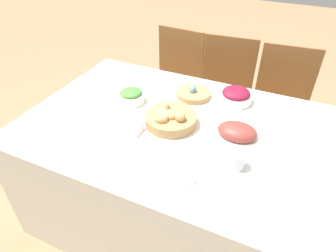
# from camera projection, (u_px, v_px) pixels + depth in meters

# --- Properties ---
(ground_plane) EXTENTS (12.00, 12.00, 0.00)m
(ground_plane) POSITION_uv_depth(u_px,v_px,m) (175.00, 212.00, 2.08)
(ground_plane) COLOR #937551
(dining_table) EXTENTS (1.66, 1.11, 0.76)m
(dining_table) POSITION_uv_depth(u_px,v_px,m) (175.00, 173.00, 1.85)
(dining_table) COLOR silver
(dining_table) RESTS_ON ground
(chair_far_left) EXTENTS (0.45, 0.45, 0.90)m
(chair_far_left) POSITION_uv_depth(u_px,v_px,m) (174.00, 81.00, 2.60)
(chair_far_left) COLOR brown
(chair_far_left) RESTS_ON ground
(chair_far_right) EXTENTS (0.45, 0.45, 0.90)m
(chair_far_right) POSITION_uv_depth(u_px,v_px,m) (280.00, 104.00, 2.30)
(chair_far_right) COLOR brown
(chair_far_right) RESTS_ON ground
(chair_far_center) EXTENTS (0.45, 0.45, 0.90)m
(chair_far_center) POSITION_uv_depth(u_px,v_px,m) (224.00, 91.00, 2.45)
(chair_far_center) COLOR brown
(chair_far_center) RESTS_ON ground
(bread_basket) EXTENTS (0.28, 0.28, 0.10)m
(bread_basket) POSITION_uv_depth(u_px,v_px,m) (170.00, 118.00, 1.61)
(bread_basket) COLOR #AD8451
(bread_basket) RESTS_ON dining_table
(egg_basket) EXTENTS (0.21, 0.21, 0.08)m
(egg_basket) POSITION_uv_depth(u_px,v_px,m) (193.00, 93.00, 1.85)
(egg_basket) COLOR #AD8451
(egg_basket) RESTS_ON dining_table
(ham_platter) EXTENTS (0.31, 0.22, 0.08)m
(ham_platter) POSITION_uv_depth(u_px,v_px,m) (237.00, 133.00, 1.53)
(ham_platter) COLOR white
(ham_platter) RESTS_ON dining_table
(green_salad_bowl) EXTENTS (0.16, 0.16, 0.09)m
(green_salad_bowl) POSITION_uv_depth(u_px,v_px,m) (131.00, 96.00, 1.79)
(green_salad_bowl) COLOR white
(green_salad_bowl) RESTS_ON dining_table
(beet_salad_bowl) EXTENTS (0.20, 0.20, 0.09)m
(beet_salad_bowl) POSITION_uv_depth(u_px,v_px,m) (236.00, 96.00, 1.79)
(beet_salad_bowl) COLOR white
(beet_salad_bowl) RESTS_ON dining_table
(dinner_plate) EXTENTS (0.27, 0.27, 0.01)m
(dinner_plate) POSITION_uv_depth(u_px,v_px,m) (167.00, 171.00, 1.34)
(dinner_plate) COLOR white
(dinner_plate) RESTS_ON dining_table
(fork) EXTENTS (0.02, 0.19, 0.00)m
(fork) POSITION_uv_depth(u_px,v_px,m) (136.00, 161.00, 1.39)
(fork) COLOR silver
(fork) RESTS_ON dining_table
(knife) EXTENTS (0.02, 0.19, 0.00)m
(knife) POSITION_uv_depth(u_px,v_px,m) (202.00, 183.00, 1.28)
(knife) COLOR silver
(knife) RESTS_ON dining_table
(spoon) EXTENTS (0.02, 0.19, 0.00)m
(spoon) POSITION_uv_depth(u_px,v_px,m) (208.00, 185.00, 1.27)
(spoon) COLOR silver
(spoon) RESTS_ON dining_table
(drinking_cup) EXTENTS (0.08, 0.08, 0.08)m
(drinking_cup) POSITION_uv_depth(u_px,v_px,m) (237.00, 160.00, 1.34)
(drinking_cup) COLOR silver
(drinking_cup) RESTS_ON dining_table
(butter_dish) EXTENTS (0.14, 0.09, 0.03)m
(butter_dish) POSITION_uv_depth(u_px,v_px,m) (129.00, 128.00, 1.58)
(butter_dish) COLOR white
(butter_dish) RESTS_ON dining_table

